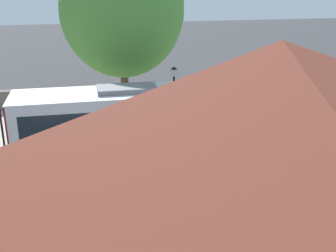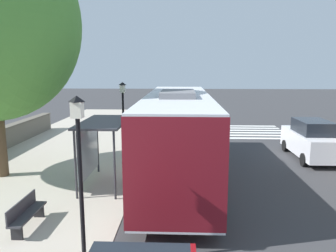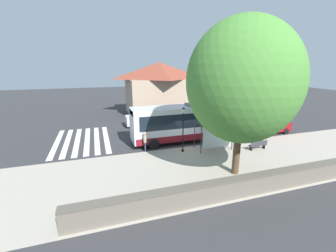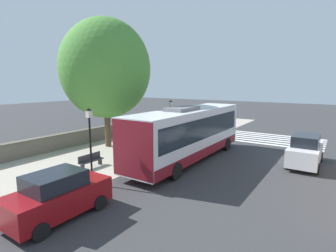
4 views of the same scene
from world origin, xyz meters
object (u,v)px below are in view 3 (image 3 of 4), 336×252
at_px(bus, 190,122).
at_px(bench, 258,145).
at_px(street_lamp_far, 260,117).
at_px(bus_shelter, 215,127).
at_px(shade_tree, 243,82).
at_px(street_lamp_near, 183,126).
at_px(parked_car_far_lane, 144,118).
at_px(pedestrian, 145,140).
at_px(parked_car_behind_bus, 271,125).

relative_size(bus, bench, 6.72).
bearing_deg(street_lamp_far, bus_shelter, 99.52).
relative_size(bus_shelter, bench, 1.95).
height_order(bus_shelter, street_lamp_far, street_lamp_far).
height_order(bench, shade_tree, shade_tree).
relative_size(bench, street_lamp_near, 0.44).
height_order(bench, parked_car_far_lane, parked_car_far_lane).
bearing_deg(street_lamp_near, shade_tree, -157.93).
distance_m(bus, parked_car_far_lane, 7.69).
xyz_separation_m(pedestrian, street_lamp_far, (-0.51, -11.67, 1.35)).
bearing_deg(parked_car_behind_bus, bench, 128.44).
xyz_separation_m(bench, shade_tree, (-3.27, 4.62, 5.99)).
bearing_deg(shade_tree, street_lamp_near, 22.07).
height_order(street_lamp_near, shade_tree, shade_tree).
bearing_deg(bench, bus, 47.70).
bearing_deg(pedestrian, bus_shelter, -103.45).
xyz_separation_m(pedestrian, parked_car_behind_bus, (1.14, -14.76, -0.16)).
relative_size(pedestrian, parked_car_far_lane, 0.40).
relative_size(pedestrian, street_lamp_far, 0.44).
bearing_deg(parked_car_behind_bus, pedestrian, 94.42).
relative_size(street_lamp_far, shade_tree, 0.39).
bearing_deg(bus_shelter, parked_car_far_lane, 23.27).
xyz_separation_m(bus, street_lamp_near, (-2.65, 1.83, 0.43)).
bearing_deg(parked_car_far_lane, pedestrian, 168.30).
xyz_separation_m(pedestrian, street_lamp_near, (-1.03, -3.18, 1.31)).
bearing_deg(shade_tree, bus, 1.49).
distance_m(shade_tree, parked_car_behind_bus, 13.17).
bearing_deg(pedestrian, parked_car_far_lane, -11.70).
bearing_deg(bus_shelter, street_lamp_far, -80.48).
xyz_separation_m(bench, parked_car_far_lane, (11.29, 8.07, 0.50)).
bearing_deg(pedestrian, parked_car_behind_bus, -85.58).
relative_size(bus, parked_car_far_lane, 2.62).
bearing_deg(pedestrian, bench, -105.71).
distance_m(street_lamp_far, shade_tree, 9.41).
bearing_deg(parked_car_far_lane, bench, -144.43).
height_order(bus_shelter, parked_car_behind_bus, bus_shelter).
height_order(street_lamp_near, street_lamp_far, street_lamp_far).
xyz_separation_m(shade_tree, parked_car_far_lane, (14.55, 3.45, -5.49)).
height_order(pedestrian, parked_car_behind_bus, parked_car_behind_bus).
bearing_deg(bus_shelter, bus, 18.69).
height_order(bus, bus_shelter, bus).
bearing_deg(shade_tree, bus_shelter, -10.37).
distance_m(bench, parked_car_far_lane, 13.89).
height_order(bench, parked_car_behind_bus, parked_car_behind_bus).
distance_m(bus, parked_car_behind_bus, 9.82).
height_order(bus_shelter, shade_tree, shade_tree).
relative_size(pedestrian, street_lamp_near, 0.45).
distance_m(pedestrian, street_lamp_far, 11.76).
height_order(street_lamp_far, shade_tree, shade_tree).
bearing_deg(pedestrian, shade_tree, -139.17).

